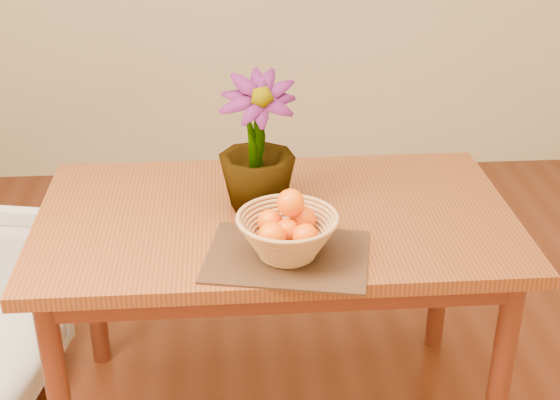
{
  "coord_description": "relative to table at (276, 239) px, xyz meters",
  "views": [
    {
      "loc": [
        -0.14,
        -1.72,
        1.82
      ],
      "look_at": [
        -0.0,
        0.11,
        0.89
      ],
      "focal_mm": 50.0,
      "sensor_mm": 36.0,
      "label": 1
    }
  ],
  "objects": [
    {
      "name": "table",
      "position": [
        0.0,
        0.0,
        0.0
      ],
      "size": [
        1.4,
        0.8,
        0.75
      ],
      "color": "brown",
      "rests_on": "floor"
    },
    {
      "name": "potted_plant",
      "position": [
        -0.05,
        0.05,
        0.29
      ],
      "size": [
        0.24,
        0.24,
        0.4
      ],
      "primitive_type": "imported",
      "rotation": [
        0.0,
        0.0,
        -0.07
      ],
      "color": "#1C4012",
      "rests_on": "table"
    },
    {
      "name": "orange_pile",
      "position": [
        0.02,
        -0.25,
        0.19
      ],
      "size": [
        0.16,
        0.16,
        0.13
      ],
      "rotation": [
        0.0,
        0.0,
        0.17
      ],
      "color": "#FA6504",
      "rests_on": "wicker_basket"
    },
    {
      "name": "wicker_basket",
      "position": [
        0.01,
        -0.25,
        0.15
      ],
      "size": [
        0.27,
        0.27,
        0.11
      ],
      "color": "tan",
      "rests_on": "placemat"
    },
    {
      "name": "placemat",
      "position": [
        0.01,
        -0.25,
        0.09
      ],
      "size": [
        0.48,
        0.4,
        0.01
      ],
      "primitive_type": "cube",
      "rotation": [
        0.0,
        0.0,
        -0.2
      ],
      "color": "#3C2416",
      "rests_on": "table"
    }
  ]
}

